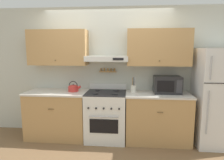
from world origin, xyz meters
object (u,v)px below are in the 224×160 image
Objects in this scene: microwave at (167,85)px; stove_range at (106,116)px; tea_kettle at (73,88)px; utensil_crock at (133,89)px; refrigerator at (217,97)px.

stove_range is at bearing -176.14° from microwave.
utensil_crock is (1.16, 0.00, 0.01)m from tea_kettle.
refrigerator is at bearing -3.00° from utensil_crock.
microwave is at bearing 173.67° from refrigerator.
stove_range is 1.30m from microwave.
microwave is at bearing 1.63° from utensil_crock.
tea_kettle is at bearing -179.43° from microwave.
tea_kettle is (-0.64, 0.06, 0.52)m from stove_range.
microwave reaches higher than utensil_crock.
microwave is 0.63m from utensil_crock.
refrigerator is 6.84× the size of tea_kettle.
refrigerator reaches higher than stove_range.
stove_range is 4.06× the size of tea_kettle.
microwave reaches higher than stove_range.
utensil_crock is (-1.49, 0.08, 0.12)m from refrigerator.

